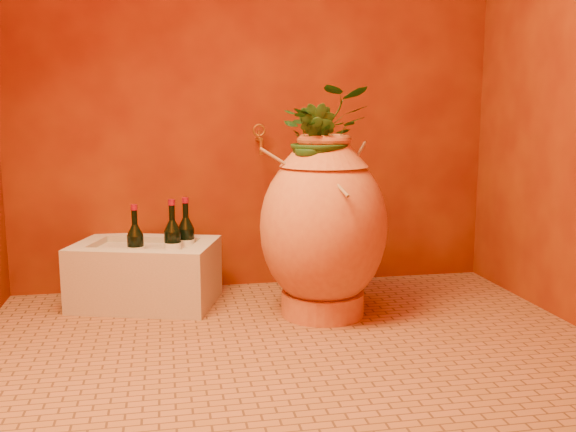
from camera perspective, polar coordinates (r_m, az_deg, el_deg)
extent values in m
plane|color=brown|center=(2.53, 0.56, -11.93)|extent=(2.50, 2.50, 0.00)
cube|color=#591205|center=(3.36, -2.91, 15.03)|extent=(2.50, 0.02, 2.50)
cylinder|color=#C07036|center=(2.95, 3.09, -7.72)|extent=(0.48, 0.48, 0.11)
ellipsoid|color=#C07036|center=(2.86, 3.15, -1.07)|extent=(0.72, 0.72, 0.71)
cone|color=#C07036|center=(2.82, 3.21, 5.52)|extent=(0.50, 0.50, 0.11)
torus|color=#C07036|center=(2.82, 3.22, 6.78)|extent=(0.31, 0.31, 0.04)
cylinder|color=olive|center=(2.76, 1.83, 3.36)|extent=(0.42, 0.09, 0.27)
cylinder|color=olive|center=(2.71, 3.40, 3.88)|extent=(0.11, 0.37, 0.17)
cylinder|color=olive|center=(2.78, 5.61, 4.32)|extent=(0.21, 0.24, 0.21)
cube|color=beige|center=(3.15, -12.51, -5.26)|extent=(0.75, 0.61, 0.27)
cube|color=beige|center=(3.29, -12.53, -1.95)|extent=(0.64, 0.27, 0.03)
cube|color=beige|center=(2.94, -12.71, -3.29)|extent=(0.64, 0.27, 0.03)
cube|color=beige|center=(3.14, -17.75, -2.73)|extent=(0.16, 0.28, 0.03)
cube|color=beige|center=(3.12, -7.45, -2.42)|extent=(0.16, 0.28, 0.03)
cylinder|color=black|center=(3.08, -10.19, -3.08)|extent=(0.08, 0.08, 0.19)
cone|color=black|center=(3.06, -10.26, -0.85)|extent=(0.08, 0.08, 0.05)
cylinder|color=black|center=(3.05, -10.29, 0.32)|extent=(0.03, 0.03, 0.07)
cylinder|color=maroon|center=(3.04, -10.32, 1.21)|extent=(0.03, 0.03, 0.03)
cylinder|color=silver|center=(3.08, -10.19, -3.08)|extent=(0.08, 0.08, 0.08)
cylinder|color=black|center=(3.16, -9.01, -2.77)|extent=(0.08, 0.08, 0.19)
cone|color=black|center=(3.13, -9.07, -0.61)|extent=(0.08, 0.08, 0.05)
cylinder|color=black|center=(3.12, -9.10, 0.53)|extent=(0.03, 0.03, 0.07)
cylinder|color=maroon|center=(3.12, -9.12, 1.39)|extent=(0.03, 0.03, 0.03)
cylinder|color=silver|center=(3.16, -9.01, -2.77)|extent=(0.08, 0.08, 0.08)
cylinder|color=black|center=(3.06, -13.37, -3.36)|extent=(0.08, 0.08, 0.18)
cone|color=black|center=(3.04, -13.45, -1.22)|extent=(0.08, 0.08, 0.05)
cylinder|color=black|center=(3.03, -13.49, -0.09)|extent=(0.03, 0.03, 0.07)
cylinder|color=maroon|center=(3.02, -13.53, 0.76)|extent=(0.03, 0.03, 0.03)
cylinder|color=silver|center=(3.06, -13.37, -3.36)|extent=(0.08, 0.08, 0.08)
cylinder|color=#A87C26|center=(3.28, -2.58, 6.83)|extent=(0.02, 0.13, 0.02)
cylinder|color=#A87C26|center=(3.22, -2.41, 6.13)|extent=(0.02, 0.02, 0.07)
torus|color=#A87C26|center=(3.28, -2.58, 7.63)|extent=(0.07, 0.01, 0.07)
cylinder|color=#A87C26|center=(3.28, -2.58, 7.23)|extent=(0.01, 0.01, 0.05)
imported|color=#1A4017|center=(2.81, 3.11, 7.11)|extent=(0.40, 0.35, 0.43)
imported|color=#1A4017|center=(2.74, 2.43, 6.45)|extent=(0.23, 0.24, 0.34)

